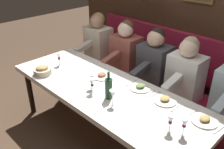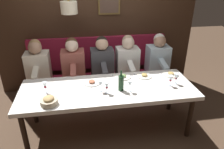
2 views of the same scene
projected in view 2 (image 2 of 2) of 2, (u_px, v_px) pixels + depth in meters
ground_plane at (108, 128)px, 3.40m from camera, size 12.00×12.00×0.00m
dining_table at (108, 91)px, 3.10m from camera, size 0.90×2.50×0.74m
banquette_bench at (102, 88)px, 4.09m from camera, size 0.52×2.70×0.45m
back_wall_panel at (97, 22)px, 4.09m from camera, size 0.59×3.90×2.90m
diner_nearest at (158, 56)px, 3.97m from camera, size 0.60×0.40×0.79m
diner_near at (127, 58)px, 3.89m from camera, size 0.60×0.40×0.79m
diner_middle at (102, 60)px, 3.82m from camera, size 0.60×0.40×0.79m
diner_far at (73, 61)px, 3.75m from camera, size 0.60×0.40×0.79m
diner_farthest at (38, 64)px, 3.66m from camera, size 0.60×0.40×0.79m
place_setting_0 at (92, 83)px, 3.18m from camera, size 0.24×0.32×0.05m
place_setting_1 at (171, 74)px, 3.43m from camera, size 0.24×0.32×0.05m
place_setting_2 at (123, 77)px, 3.35m from camera, size 0.24×0.31×0.05m
place_setting_3 at (144, 76)px, 3.38m from camera, size 0.24×0.32×0.05m
wine_glass_0 at (45, 85)px, 2.89m from camera, size 0.07×0.07×0.16m
wine_glass_1 at (171, 79)px, 3.07m from camera, size 0.07×0.07×0.16m
wine_glass_2 at (107, 86)px, 2.89m from camera, size 0.07×0.07×0.16m
wine_glass_3 at (130, 84)px, 2.92m from camera, size 0.07×0.07×0.16m
wine_glass_4 at (176, 77)px, 3.12m from camera, size 0.07×0.07×0.16m
wine_glass_5 at (101, 84)px, 2.93m from camera, size 0.07×0.07×0.16m
wine_bottle at (121, 83)px, 2.95m from camera, size 0.08×0.08×0.30m
bread_bowl at (49, 101)px, 2.67m from camera, size 0.22×0.22×0.12m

